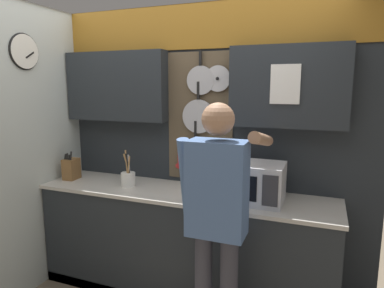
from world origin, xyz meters
The scene contains 7 objects.
base_cabinet_counter centered at (0.00, 0.00, 0.46)m, with size 2.54×0.60×0.93m.
back_wall_unit centered at (0.00, 0.27, 1.50)m, with size 3.11×0.22×2.50m.
side_wall centered at (-1.29, -0.41, 1.27)m, with size 0.07×1.60×2.50m.
microwave centered at (0.58, -0.03, 1.08)m, with size 0.51×0.36×0.30m.
knife_block centered at (-1.14, -0.03, 1.03)m, with size 0.12×0.16×0.28m.
utensil_crock centered at (-0.51, -0.03, 1.00)m, with size 0.13×0.13×0.32m.
person centered at (0.46, -0.50, 1.02)m, with size 0.54×0.67×1.71m.
Camera 1 is at (1.08, -2.56, 1.82)m, focal length 32.00 mm.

